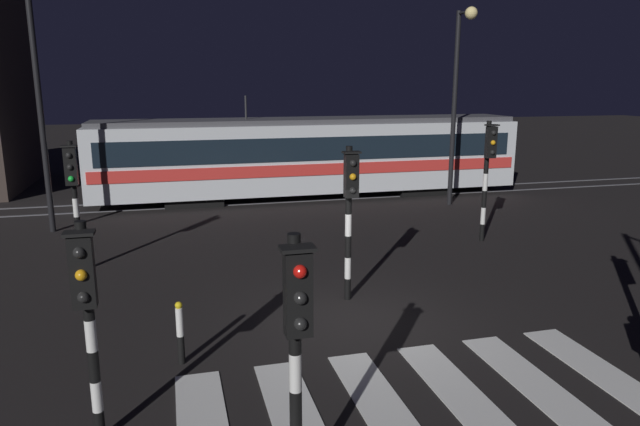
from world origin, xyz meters
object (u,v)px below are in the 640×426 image
at_px(traffic_light_corner_near_left, 86,303).
at_px(traffic_light_median_centre, 350,201).
at_px(bollard_island_edge, 180,333).
at_px(traffic_light_kerb_mid_left, 297,333).
at_px(street_lamp_trackside_left, 35,76).
at_px(street_lamp_trackside_right, 458,84).
at_px(traffic_light_corner_far_right, 488,163).
at_px(traffic_light_corner_far_left, 73,187).
at_px(tram, 311,155).

distance_m(traffic_light_corner_near_left, traffic_light_median_centre, 6.19).
bearing_deg(bollard_island_edge, traffic_light_kerb_mid_left, -71.86).
relative_size(traffic_light_corner_near_left, bollard_island_edge, 2.71).
bearing_deg(street_lamp_trackside_left, traffic_light_median_centre, -46.54).
xyz_separation_m(traffic_light_corner_near_left, street_lamp_trackside_right, (11.48, 12.45, 2.60)).
xyz_separation_m(traffic_light_corner_far_right, traffic_light_corner_far_left, (-11.25, -0.04, -0.19)).
xyz_separation_m(traffic_light_median_centre, street_lamp_trackside_right, (6.80, 8.42, 2.35)).
relative_size(traffic_light_corner_far_left, street_lamp_trackside_left, 0.43).
bearing_deg(traffic_light_kerb_mid_left, traffic_light_corner_near_left, 143.73).
bearing_deg(traffic_light_kerb_mid_left, bollard_island_edge, 108.14).
xyz_separation_m(traffic_light_median_centre, traffic_light_kerb_mid_left, (-2.38, -5.73, -0.16)).
distance_m(traffic_light_corner_far_right, traffic_light_corner_far_left, 11.26).
height_order(traffic_light_corner_far_right, street_lamp_trackside_right, street_lamp_trackside_right).
bearing_deg(traffic_light_corner_near_left, bollard_island_edge, 61.49).
xyz_separation_m(traffic_light_kerb_mid_left, bollard_island_edge, (-1.21, 3.71, -1.51)).
relative_size(traffic_light_corner_near_left, tram, 0.17).
bearing_deg(traffic_light_kerb_mid_left, tram, 75.99).
height_order(traffic_light_kerb_mid_left, street_lamp_trackside_right, street_lamp_trackside_right).
relative_size(traffic_light_corner_far_left, street_lamp_trackside_right, 0.45).
bearing_deg(street_lamp_trackside_left, traffic_light_kerb_mid_left, -69.67).
relative_size(street_lamp_trackside_right, tram, 0.42).
distance_m(traffic_light_corner_far_left, traffic_light_kerb_mid_left, 9.91).
bearing_deg(traffic_light_corner_far_right, traffic_light_kerb_mid_left, -129.65).
height_order(traffic_light_corner_near_left, traffic_light_corner_far_left, traffic_light_corner_far_left).
distance_m(traffic_light_corner_far_right, street_lamp_trackside_right, 5.54).
bearing_deg(bollard_island_edge, traffic_light_corner_near_left, -118.51).
distance_m(traffic_light_kerb_mid_left, street_lamp_trackside_left, 14.69).
bearing_deg(traffic_light_corner_far_right, bollard_island_edge, -147.95).
relative_size(traffic_light_median_centre, street_lamp_trackside_right, 0.47).
bearing_deg(traffic_light_corner_far_left, traffic_light_corner_far_right, 0.20).
relative_size(traffic_light_corner_far_right, tram, 0.21).
bearing_deg(traffic_light_median_centre, traffic_light_corner_far_left, 149.33).
distance_m(traffic_light_corner_near_left, bollard_island_edge, 2.70).
xyz_separation_m(traffic_light_kerb_mid_left, tram, (4.26, 17.07, -0.32)).
relative_size(traffic_light_kerb_mid_left, street_lamp_trackside_left, 0.41).
bearing_deg(tram, traffic_light_corner_near_left, -113.13).
bearing_deg(tram, traffic_light_kerb_mid_left, -104.01).
height_order(street_lamp_trackside_right, street_lamp_trackside_left, street_lamp_trackside_left).
bearing_deg(tram, bollard_island_edge, -112.28).
height_order(street_lamp_trackside_left, tram, street_lamp_trackside_left).
relative_size(traffic_light_kerb_mid_left, bollard_island_edge, 2.82).
relative_size(street_lamp_trackside_left, tram, 0.44).
bearing_deg(traffic_light_corner_near_left, traffic_light_corner_far_left, 99.39).
bearing_deg(traffic_light_median_centre, traffic_light_kerb_mid_left, -112.53).
bearing_deg(street_lamp_trackside_right, traffic_light_kerb_mid_left, -122.97).
bearing_deg(traffic_light_corner_near_left, street_lamp_trackside_left, 102.87).
bearing_deg(street_lamp_trackside_right, traffic_light_corner_far_left, -158.96).
bearing_deg(traffic_light_corner_near_left, traffic_light_median_centre, 40.73).
height_order(traffic_light_corner_far_right, tram, tram).
relative_size(traffic_light_corner_near_left, traffic_light_corner_far_right, 0.84).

